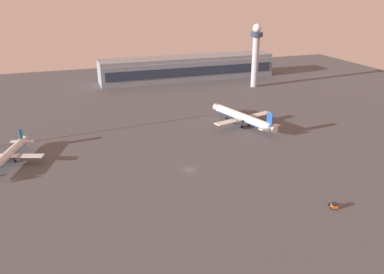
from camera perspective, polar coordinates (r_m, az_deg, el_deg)
ground_plane at (r=148.16m, az=-0.40°, el=-4.74°), size 416.00×416.00×0.00m
terminal_building at (r=291.50m, az=-0.62°, el=9.93°), size 127.08×22.40×16.40m
control_tower at (r=269.71m, az=9.19°, el=12.15°), size 8.00×8.00×41.42m
airplane_mid_apron at (r=166.92m, az=-25.17°, el=-2.50°), size 27.20×34.57×9.14m
airplane_far_stand at (r=194.05m, az=7.40°, el=2.79°), size 33.54×42.71×11.15m
pushback_tug at (r=131.00m, az=19.85°, el=-9.29°), size 2.49×3.42×2.05m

